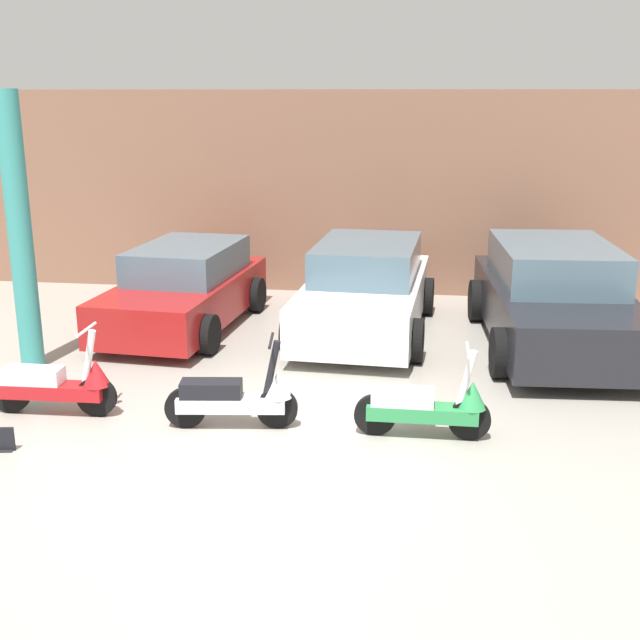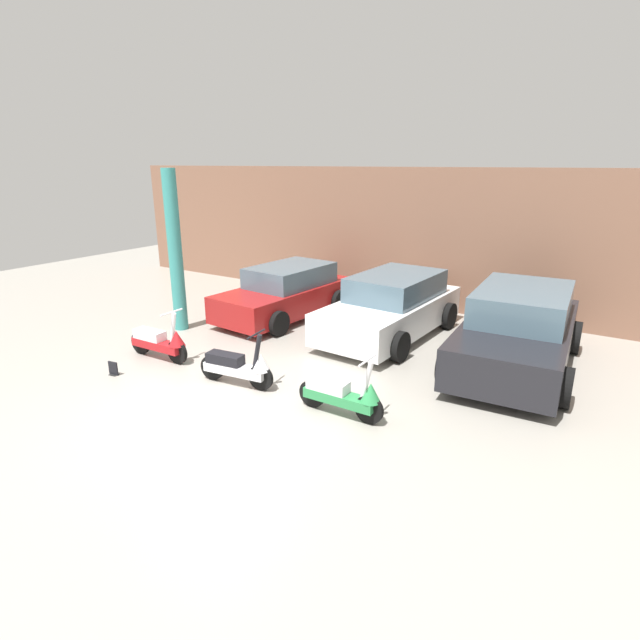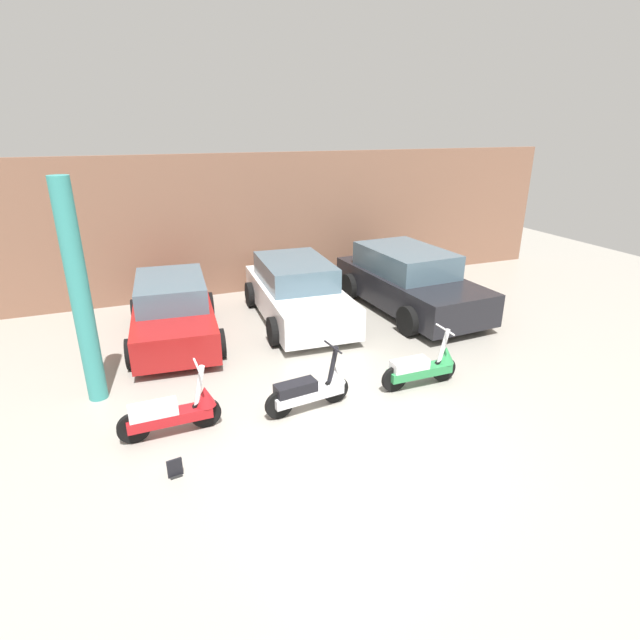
% 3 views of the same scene
% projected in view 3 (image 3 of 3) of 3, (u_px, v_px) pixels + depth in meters
% --- Properties ---
extents(ground_plane, '(28.00, 28.00, 0.00)m').
position_uv_depth(ground_plane, '(348.00, 436.00, 7.46)').
color(ground_plane, '#9E998E').
extents(wall_back, '(19.60, 0.12, 3.66)m').
position_uv_depth(wall_back, '(233.00, 226.00, 13.19)').
color(wall_back, '#845B47').
rests_on(wall_back, ground_plane).
extents(scooter_front_left, '(1.52, 0.54, 1.06)m').
position_uv_depth(scooter_front_left, '(174.00, 411.00, 7.40)').
color(scooter_front_left, black).
rests_on(scooter_front_left, ground_plane).
extents(scooter_front_right, '(1.48, 0.54, 1.04)m').
position_uv_depth(scooter_front_right, '(312.00, 389.00, 8.04)').
color(scooter_front_right, black).
rests_on(scooter_front_right, ground_plane).
extents(scooter_front_center, '(1.47, 0.53, 1.03)m').
position_uv_depth(scooter_front_center, '(423.00, 367.00, 8.78)').
color(scooter_front_center, black).
rests_on(scooter_front_center, ground_plane).
extents(car_rear_left, '(2.09, 3.94, 1.30)m').
position_uv_depth(car_rear_left, '(173.00, 311.00, 10.65)').
color(car_rear_left, maroon).
rests_on(car_rear_left, ground_plane).
extents(car_rear_center, '(2.16, 4.17, 1.39)m').
position_uv_depth(car_rear_center, '(297.00, 292.00, 11.71)').
color(car_rear_center, white).
rests_on(car_rear_center, ground_plane).
extents(car_rear_right, '(2.33, 4.51, 1.50)m').
position_uv_depth(car_rear_right, '(409.00, 281.00, 12.32)').
color(car_rear_right, black).
rests_on(car_rear_right, ground_plane).
extents(placard_near_left_scooter, '(0.20, 0.14, 0.26)m').
position_uv_depth(placard_near_left_scooter, '(175.00, 469.00, 6.57)').
color(placard_near_left_scooter, black).
rests_on(placard_near_left_scooter, ground_plane).
extents(support_column_side, '(0.31, 0.31, 3.66)m').
position_uv_depth(support_column_side, '(80.00, 296.00, 7.83)').
color(support_column_side, teal).
rests_on(support_column_side, ground_plane).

